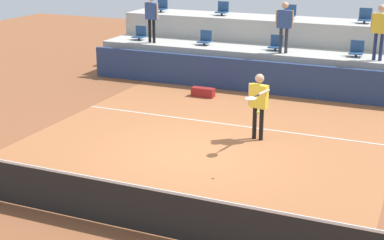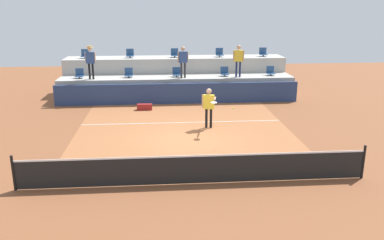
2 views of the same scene
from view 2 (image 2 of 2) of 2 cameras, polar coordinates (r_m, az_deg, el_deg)
The scene contains 23 objects.
ground_plane at distance 15.83m, azimuth -0.92°, elevation -2.88°, with size 40.00×40.00×0.00m, color brown.
court_inner_paint at distance 16.77m, azimuth -1.15°, elevation -1.75°, with size 9.00×10.00×0.01m, color #A36038.
court_service_line at distance 18.11m, azimuth -1.43°, elevation -0.36°, with size 9.00×0.06×0.00m, color silver.
tennis_net at distance 11.93m, azimuth 0.34°, elevation -6.92°, with size 10.48×0.08×1.07m.
sponsor_backboard at distance 21.45m, azimuth -1.99°, elevation 3.78°, with size 13.00×0.16×1.10m, color navy.
seating_tier_lower at distance 22.70m, azimuth -2.15°, elevation 4.68°, with size 13.00×1.80×1.25m, color #ADAAA3.
seating_tier_upper at distance 24.39m, azimuth -2.36°, elevation 6.51°, with size 13.00×1.80×2.10m, color #ADAAA3.
stadium_chair_lower_far_left at distance 22.89m, azimuth -15.75°, elevation 6.31°, with size 0.44×0.40×0.52m.
stadium_chair_lower_left at distance 22.53m, azimuth -9.01°, elevation 6.57°, with size 0.44×0.40×0.52m.
stadium_chair_lower_center at distance 22.48m, azimuth -2.23°, elevation 6.74°, with size 0.44×0.40×0.52m.
stadium_chair_lower_right at distance 22.76m, azimuth 4.66°, elevation 6.82°, with size 0.44×0.40×0.52m.
stadium_chair_lower_far_right at distance 23.33m, azimuth 11.13°, elevation 6.80°, with size 0.44×0.40×0.52m.
stadium_chair_upper_far_left at distance 24.51m, azimuth -15.01°, elevation 9.01°, with size 0.44×0.40×0.52m.
stadium_chair_upper_left at distance 24.19m, azimuth -8.84°, elevation 9.28°, with size 0.44×0.40×0.52m.
stadium_chair_upper_center at distance 24.14m, azimuth -2.50°, elevation 9.44°, with size 0.44×0.40×0.52m.
stadium_chair_upper_right at distance 24.39m, azimuth 3.93°, elevation 9.49°, with size 0.44×0.40×0.52m.
stadium_chair_upper_far_right at distance 24.93m, azimuth 10.10°, elevation 9.42°, with size 0.44×0.40×0.52m.
tennis_player at distance 17.08m, azimuth 2.43°, elevation 2.29°, with size 0.60×1.27×1.74m.
spectator_with_hat at distance 22.26m, azimuth -14.30°, elevation 8.48°, with size 0.61×0.49×1.79m.
spectator_in_white at distance 22.00m, azimuth -1.28°, elevation 8.69°, with size 0.60×0.25×1.71m.
spectator_in_grey at distance 22.38m, azimuth 6.65°, elevation 8.81°, with size 0.61×0.28×1.76m.
tennis_ball at distance 15.00m, azimuth 5.90°, elevation 1.68°, with size 0.07×0.07×0.07m.
equipment_bag at distance 20.40m, azimuth -6.77°, elevation 1.86°, with size 0.76×0.28×0.30m, color maroon.
Camera 2 is at (-0.96, -14.92, 5.21)m, focal length 37.41 mm.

